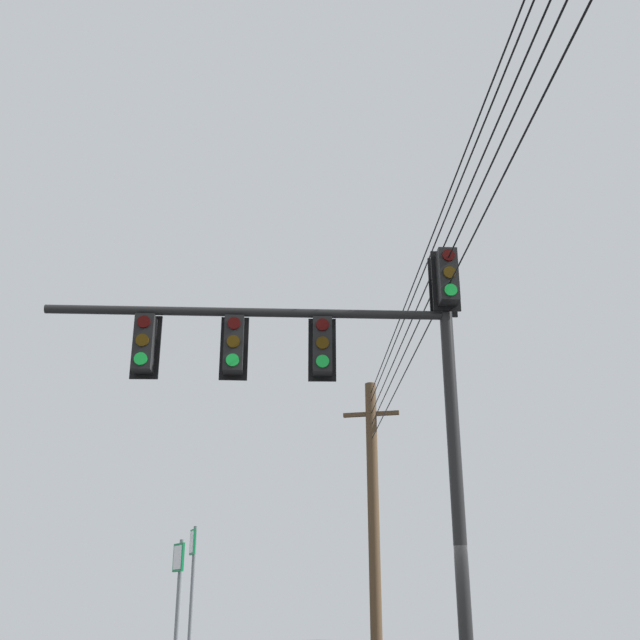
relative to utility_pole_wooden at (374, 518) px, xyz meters
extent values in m
cylinder|color=black|center=(8.07, 7.94, -0.77)|extent=(0.20, 0.20, 6.82)
cylinder|color=black|center=(10.30, 5.69, 1.87)|extent=(4.56, 4.60, 0.14)
cube|color=black|center=(8.28, 8.15, 2.42)|extent=(0.42, 0.42, 0.90)
cube|color=black|center=(8.16, 8.03, 2.42)|extent=(0.34, 0.34, 1.04)
cylinder|color=#360503|center=(8.40, 8.26, 2.72)|extent=(0.16, 0.16, 0.20)
cylinder|color=#3C2703|center=(8.40, 8.26, 2.42)|extent=(0.16, 0.16, 0.20)
cylinder|color=green|center=(8.40, 8.26, 2.12)|extent=(0.16, 0.16, 0.20)
cube|color=black|center=(7.85, 7.72, 2.42)|extent=(0.42, 0.42, 0.90)
cube|color=black|center=(7.97, 7.84, 2.42)|extent=(0.34, 0.34, 1.04)
cylinder|color=#360503|center=(7.74, 7.61, 2.72)|extent=(0.16, 0.16, 0.20)
cylinder|color=#3C2703|center=(7.74, 7.61, 2.42)|extent=(0.16, 0.16, 0.20)
cylinder|color=green|center=(7.74, 7.61, 2.12)|extent=(0.16, 0.16, 0.20)
cube|color=black|center=(9.46, 6.53, 1.32)|extent=(0.42, 0.42, 0.90)
cube|color=black|center=(9.34, 6.41, 1.32)|extent=(0.33, 0.35, 1.04)
cylinder|color=#360503|center=(9.58, 6.64, 1.62)|extent=(0.16, 0.17, 0.20)
cylinder|color=#3C2703|center=(9.58, 6.64, 1.32)|extent=(0.16, 0.17, 0.20)
cylinder|color=green|center=(9.58, 6.64, 1.02)|extent=(0.16, 0.17, 0.20)
cube|color=black|center=(10.44, 5.55, 1.32)|extent=(0.42, 0.42, 0.90)
cube|color=black|center=(10.32, 5.42, 1.32)|extent=(0.34, 0.34, 1.04)
cylinder|color=#360503|center=(10.55, 5.66, 1.62)|extent=(0.16, 0.16, 0.20)
cylinder|color=#3C2703|center=(10.55, 5.66, 1.32)|extent=(0.16, 0.16, 0.20)
cylinder|color=green|center=(10.55, 5.66, 1.02)|extent=(0.16, 0.16, 0.20)
cube|color=black|center=(11.41, 4.56, 1.32)|extent=(0.42, 0.42, 0.90)
cube|color=black|center=(11.29, 4.45, 1.32)|extent=(0.33, 0.35, 1.04)
cylinder|color=#360503|center=(11.53, 4.68, 1.62)|extent=(0.16, 0.17, 0.20)
cylinder|color=#3C2703|center=(11.53, 4.68, 1.32)|extent=(0.16, 0.17, 0.20)
cylinder|color=green|center=(11.53, 4.68, 1.02)|extent=(0.16, 0.17, 0.20)
cylinder|color=#4C3823|center=(0.00, 0.00, -0.08)|extent=(0.33, 0.33, 8.20)
cube|color=#4C3823|center=(0.00, 0.00, 3.06)|extent=(0.95, 1.53, 0.12)
cylinder|color=slate|center=(11.12, 5.44, -2.92)|extent=(0.07, 0.07, 2.53)
cube|color=#0C7238|center=(11.16, 5.43, -1.88)|extent=(0.12, 0.33, 0.37)
cube|color=white|center=(11.17, 5.43, -1.88)|extent=(0.09, 0.27, 0.31)
cylinder|color=slate|center=(9.61, 3.84, -2.71)|extent=(0.07, 0.07, 2.94)
cube|color=#0C7238|center=(9.65, 3.82, -1.50)|extent=(0.14, 0.26, 0.40)
cube|color=white|center=(9.66, 3.82, -1.50)|extent=(0.10, 0.20, 0.34)
cylinder|color=black|center=(8.87, 8.73, 2.25)|extent=(17.76, 17.48, 0.12)
cylinder|color=black|center=(8.87, 8.73, 2.68)|extent=(17.76, 17.48, 0.12)
cylinder|color=black|center=(8.87, 8.73, 3.02)|extent=(17.76, 17.48, 0.12)
cylinder|color=black|center=(8.87, 8.73, 3.40)|extent=(17.76, 17.48, 0.12)
cylinder|color=black|center=(8.87, 8.73, 3.65)|extent=(17.76, 17.48, 0.12)
camera|label=1|loc=(17.93, 14.15, -2.60)|focal=43.22mm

